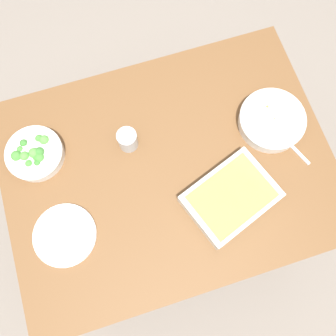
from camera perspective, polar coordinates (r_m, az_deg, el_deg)
ground_plane at (r=2.03m, az=0.00°, el=-5.71°), size 6.00×6.00×0.00m
dining_table at (r=1.39m, az=0.00°, el=-1.01°), size 1.20×0.90×0.74m
stew_bowl at (r=1.39m, az=16.19°, el=7.31°), size 0.25×0.25×0.06m
broccoli_bowl at (r=1.38m, az=-20.47°, el=2.17°), size 0.21×0.21×0.07m
baking_dish at (r=1.27m, az=9.97°, el=-4.61°), size 0.36×0.31×0.06m
drink_cup at (r=1.31m, az=-6.44°, el=4.43°), size 0.07×0.07×0.08m
side_plate at (r=1.31m, az=-16.13°, el=-10.24°), size 0.22×0.22×0.01m
spoon_by_stew at (r=1.41m, az=18.53°, el=4.00°), size 0.08×0.17×0.01m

